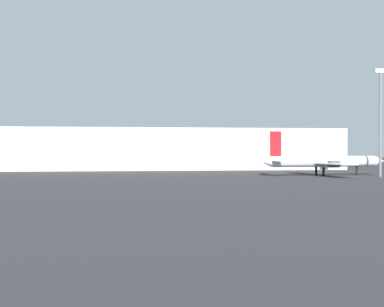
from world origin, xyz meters
name	(u,v)px	position (x,y,z in m)	size (l,w,h in m)	color
airplane_distant	(323,161)	(36.46, 84.52, 2.97)	(28.64, 22.42, 9.10)	white
light_mast_right	(380,116)	(46.03, 79.09, 12.01)	(2.40, 0.50, 21.46)	slate
terminal_building	(177,149)	(9.41, 122.03, 5.56)	(89.59, 22.07, 11.11)	beige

